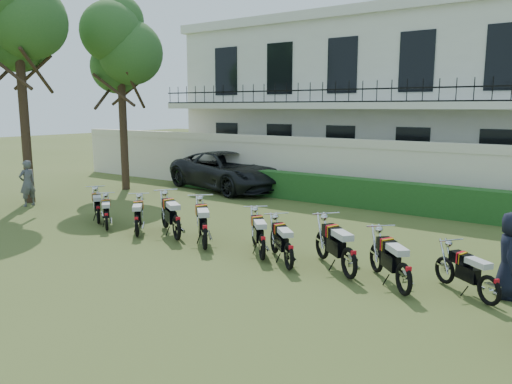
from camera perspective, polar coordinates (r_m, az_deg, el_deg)
ground at (r=12.17m, az=-5.27°, el=-6.82°), size 100.00×100.00×0.00m
perimeter_wall at (r=18.61m, az=10.97°, el=2.48°), size 30.00×0.35×2.30m
hedge at (r=17.58m, az=12.77°, el=-0.21°), size 18.00×0.60×1.00m
building at (r=24.02m, az=17.21°, el=9.89°), size 20.40×9.60×7.40m
tree_west_mid at (r=19.98m, az=-25.67°, el=18.05°), size 3.40×3.20×8.82m
tree_west_near at (r=21.73m, az=-15.25°, el=15.81°), size 3.40×3.20×7.90m
motorcycle_0 at (r=15.47m, az=-17.61°, el=-1.94°), size 1.53×1.09×0.98m
motorcycle_1 at (r=14.57m, az=-16.73°, el=-2.70°), size 1.38×1.11×0.92m
motorcycle_2 at (r=13.67m, az=-13.46°, el=-3.21°), size 1.36×1.36×1.00m
motorcycle_3 at (r=13.06m, az=-9.07°, el=-3.34°), size 1.84×1.22×1.15m
motorcycle_4 at (r=12.13m, az=-5.91°, el=-4.30°), size 1.58×1.53×1.14m
motorcycle_5 at (r=11.28m, az=0.71°, el=-5.60°), size 1.36×1.44×1.03m
motorcycle_6 at (r=10.65m, az=3.79°, el=-6.60°), size 1.42×1.32×1.01m
motorcycle_7 at (r=10.24m, az=10.63°, el=-7.14°), size 1.64×1.37×1.11m
motorcycle_8 at (r=9.62m, az=16.59°, el=-8.67°), size 1.40×1.45×1.05m
motorcycle_9 at (r=9.70m, az=25.15°, el=-9.41°), size 1.42×1.07×0.93m
suv at (r=21.03m, az=-3.22°, el=2.43°), size 6.20×3.98×1.59m
inspector at (r=19.23m, az=-24.67°, el=0.92°), size 0.39×0.60×1.62m
officer_3 at (r=10.21m, az=27.16°, el=-6.44°), size 0.54×0.81×1.60m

